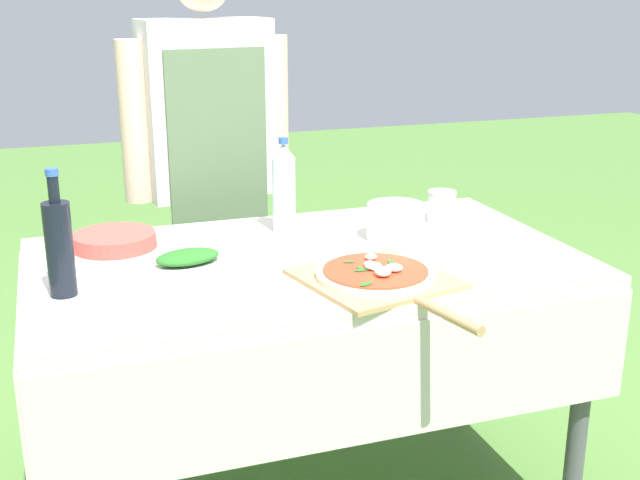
{
  "coord_description": "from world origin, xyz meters",
  "views": [
    {
      "loc": [
        -0.6,
        -1.86,
        1.42
      ],
      "look_at": [
        0.04,
        0.0,
        0.8
      ],
      "focal_mm": 45.0,
      "sensor_mm": 36.0,
      "label": 1
    }
  ],
  "objects_px": {
    "water_bottle": "(284,187)",
    "herb_container": "(188,258)",
    "oil_bottle": "(59,246)",
    "pizza_on_peel": "(378,277)",
    "sauce_jar": "(441,208)",
    "plate_stack": "(115,240)",
    "prep_table": "(305,291)",
    "person_cook": "(209,154)",
    "mixing_tub": "(396,222)"
  },
  "relations": [
    {
      "from": "oil_bottle",
      "to": "plate_stack",
      "type": "height_order",
      "value": "oil_bottle"
    },
    {
      "from": "person_cook",
      "to": "plate_stack",
      "type": "bearing_deg",
      "value": 45.7
    },
    {
      "from": "herb_container",
      "to": "sauce_jar",
      "type": "relative_size",
      "value": 2.3
    },
    {
      "from": "prep_table",
      "to": "herb_container",
      "type": "relative_size",
      "value": 6.73
    },
    {
      "from": "pizza_on_peel",
      "to": "prep_table",
      "type": "bearing_deg",
      "value": 100.52
    },
    {
      "from": "person_cook",
      "to": "herb_container",
      "type": "bearing_deg",
      "value": 66.01
    },
    {
      "from": "water_bottle",
      "to": "herb_container",
      "type": "bearing_deg",
      "value": -146.34
    },
    {
      "from": "oil_bottle",
      "to": "water_bottle",
      "type": "height_order",
      "value": "oil_bottle"
    },
    {
      "from": "prep_table",
      "to": "mixing_tub",
      "type": "bearing_deg",
      "value": 12.36
    },
    {
      "from": "person_cook",
      "to": "water_bottle",
      "type": "xyz_separation_m",
      "value": [
        0.11,
        -0.49,
        -0.01
      ]
    },
    {
      "from": "plate_stack",
      "to": "sauce_jar",
      "type": "relative_size",
      "value": 2.45
    },
    {
      "from": "oil_bottle",
      "to": "sauce_jar",
      "type": "relative_size",
      "value": 3.2
    },
    {
      "from": "oil_bottle",
      "to": "plate_stack",
      "type": "distance_m",
      "value": 0.36
    },
    {
      "from": "water_bottle",
      "to": "plate_stack",
      "type": "relative_size",
      "value": 1.21
    },
    {
      "from": "prep_table",
      "to": "herb_container",
      "type": "bearing_deg",
      "value": 174.9
    },
    {
      "from": "prep_table",
      "to": "plate_stack",
      "type": "height_order",
      "value": "plate_stack"
    },
    {
      "from": "person_cook",
      "to": "prep_table",
      "type": "bearing_deg",
      "value": 89.87
    },
    {
      "from": "person_cook",
      "to": "oil_bottle",
      "type": "height_order",
      "value": "person_cook"
    },
    {
      "from": "pizza_on_peel",
      "to": "herb_container",
      "type": "xyz_separation_m",
      "value": [
        -0.4,
        0.26,
        0.0
      ]
    },
    {
      "from": "oil_bottle",
      "to": "sauce_jar",
      "type": "height_order",
      "value": "oil_bottle"
    },
    {
      "from": "plate_stack",
      "to": "pizza_on_peel",
      "type": "bearing_deg",
      "value": -40.09
    },
    {
      "from": "pizza_on_peel",
      "to": "sauce_jar",
      "type": "height_order",
      "value": "sauce_jar"
    },
    {
      "from": "oil_bottle",
      "to": "water_bottle",
      "type": "relative_size",
      "value": 1.08
    },
    {
      "from": "plate_stack",
      "to": "prep_table",
      "type": "bearing_deg",
      "value": -27.19
    },
    {
      "from": "person_cook",
      "to": "herb_container",
      "type": "relative_size",
      "value": 7.27
    },
    {
      "from": "oil_bottle",
      "to": "pizza_on_peel",
      "type": "bearing_deg",
      "value": -12.47
    },
    {
      "from": "oil_bottle",
      "to": "herb_container",
      "type": "bearing_deg",
      "value": 19.98
    },
    {
      "from": "prep_table",
      "to": "herb_container",
      "type": "distance_m",
      "value": 0.32
    },
    {
      "from": "person_cook",
      "to": "sauce_jar",
      "type": "height_order",
      "value": "person_cook"
    },
    {
      "from": "person_cook",
      "to": "herb_container",
      "type": "xyz_separation_m",
      "value": [
        -0.2,
        -0.7,
        -0.12
      ]
    },
    {
      "from": "prep_table",
      "to": "plate_stack",
      "type": "distance_m",
      "value": 0.53
    },
    {
      "from": "prep_table",
      "to": "sauce_jar",
      "type": "relative_size",
      "value": 15.49
    },
    {
      "from": "pizza_on_peel",
      "to": "water_bottle",
      "type": "relative_size",
      "value": 2.04
    },
    {
      "from": "prep_table",
      "to": "mixing_tub",
      "type": "height_order",
      "value": "mixing_tub"
    },
    {
      "from": "pizza_on_peel",
      "to": "herb_container",
      "type": "height_order",
      "value": "pizza_on_peel"
    },
    {
      "from": "pizza_on_peel",
      "to": "herb_container",
      "type": "relative_size",
      "value": 2.62
    },
    {
      "from": "water_bottle",
      "to": "person_cook",
      "type": "bearing_deg",
      "value": 103.06
    },
    {
      "from": "oil_bottle",
      "to": "sauce_jar",
      "type": "xyz_separation_m",
      "value": [
        1.08,
        0.26,
        -0.08
      ]
    },
    {
      "from": "person_cook",
      "to": "water_bottle",
      "type": "height_order",
      "value": "person_cook"
    },
    {
      "from": "prep_table",
      "to": "pizza_on_peel",
      "type": "xyz_separation_m",
      "value": [
        0.1,
        -0.24,
        0.11
      ]
    },
    {
      "from": "water_bottle",
      "to": "plate_stack",
      "type": "bearing_deg",
      "value": -179.99
    },
    {
      "from": "water_bottle",
      "to": "plate_stack",
      "type": "distance_m",
      "value": 0.48
    },
    {
      "from": "pizza_on_peel",
      "to": "plate_stack",
      "type": "xyz_separation_m",
      "value": [
        -0.56,
        0.47,
        0.01
      ]
    },
    {
      "from": "sauce_jar",
      "to": "pizza_on_peel",
      "type": "bearing_deg",
      "value": -132.1
    },
    {
      "from": "oil_bottle",
      "to": "plate_stack",
      "type": "bearing_deg",
      "value": 66.04
    },
    {
      "from": "prep_table",
      "to": "pizza_on_peel",
      "type": "bearing_deg",
      "value": -66.41
    },
    {
      "from": "mixing_tub",
      "to": "prep_table",
      "type": "bearing_deg",
      "value": -167.64
    },
    {
      "from": "person_cook",
      "to": "sauce_jar",
      "type": "relative_size",
      "value": 16.73
    },
    {
      "from": "prep_table",
      "to": "pizza_on_peel",
      "type": "distance_m",
      "value": 0.28
    },
    {
      "from": "oil_bottle",
      "to": "water_bottle",
      "type": "distance_m",
      "value": 0.69
    }
  ]
}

